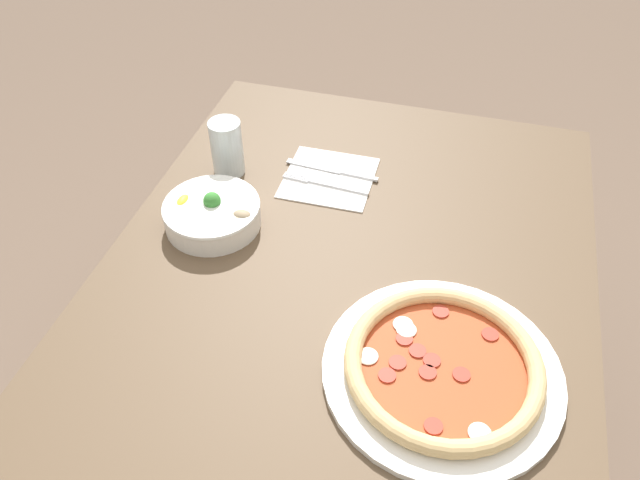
{
  "coord_description": "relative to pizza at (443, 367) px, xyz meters",
  "views": [
    {
      "loc": [
        -0.71,
        -0.16,
        1.51
      ],
      "look_at": [
        0.05,
        0.06,
        0.76
      ],
      "focal_mm": 35.0,
      "sensor_mm": 36.0,
      "label": 1
    }
  ],
  "objects": [
    {
      "name": "ground_plane",
      "position": [
        0.16,
        0.19,
        -0.75
      ],
      "size": [
        8.0,
        8.0,
        0.0
      ],
      "primitive_type": "plane",
      "color": "brown"
    },
    {
      "name": "dining_table",
      "position": [
        0.16,
        0.19,
        -0.13
      ],
      "size": [
        1.12,
        0.84,
        0.74
      ],
      "color": "brown",
      "rests_on": "ground_plane"
    },
    {
      "name": "pizza",
      "position": [
        0.0,
        0.0,
        0.0
      ],
      "size": [
        0.35,
        0.35,
        0.04
      ],
      "color": "white",
      "rests_on": "dining_table"
    },
    {
      "name": "bowl",
      "position": [
        0.22,
        0.45,
        0.01
      ],
      "size": [
        0.18,
        0.18,
        0.07
      ],
      "color": "white",
      "rests_on": "dining_table"
    },
    {
      "name": "napkin",
      "position": [
        0.4,
        0.28,
        -0.02
      ],
      "size": [
        0.18,
        0.18,
        0.0
      ],
      "color": "white",
      "rests_on": "dining_table"
    },
    {
      "name": "fork",
      "position": [
        0.38,
        0.28,
        -0.01
      ],
      "size": [
        0.02,
        0.18,
        0.0
      ],
      "rotation": [
        0.0,
        0.0,
        1.5
      ],
      "color": "silver",
      "rests_on": "napkin"
    },
    {
      "name": "knife",
      "position": [
        0.43,
        0.27,
        -0.01
      ],
      "size": [
        0.02,
        0.19,
        0.01
      ],
      "rotation": [
        0.0,
        0.0,
        1.5
      ],
      "color": "silver",
      "rests_on": "napkin"
    },
    {
      "name": "glass",
      "position": [
        0.37,
        0.48,
        0.04
      ],
      "size": [
        0.06,
        0.06,
        0.12
      ],
      "color": "silver",
      "rests_on": "dining_table"
    }
  ]
}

